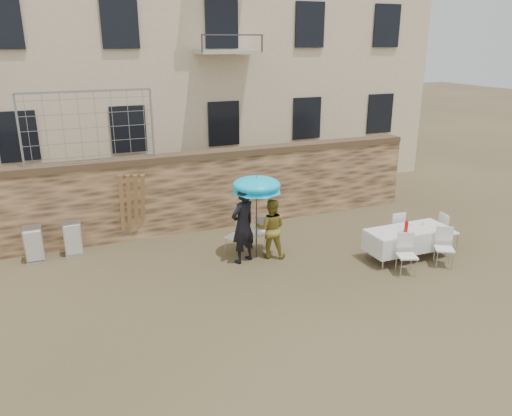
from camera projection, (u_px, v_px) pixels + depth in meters
name	position (u px, v px, depth m)	size (l,w,h in m)	color
ground	(279.00, 306.00, 10.24)	(80.00, 80.00, 0.00)	brown
stone_wall	(206.00, 191.00, 14.27)	(13.00, 0.50, 2.20)	olive
chain_link_fence	(89.00, 128.00, 12.54)	(3.20, 0.06, 1.80)	gray
man_suit	(243.00, 225.00, 12.03)	(0.70, 0.46, 1.92)	black
woman_dress	(271.00, 228.00, 12.37)	(0.74, 0.58, 1.52)	gold
umbrella	(257.00, 187.00, 11.99)	(1.22, 1.22, 1.95)	#3F3F44
couple_chair_left	(235.00, 236.00, 12.67)	(0.48, 0.48, 0.96)	white
couple_chair_right	(261.00, 232.00, 12.92)	(0.48, 0.48, 0.96)	white
banquet_table	(408.00, 230.00, 12.31)	(2.10, 0.85, 0.78)	silver
soda_bottle	(406.00, 227.00, 12.05)	(0.09, 0.09, 0.26)	red
table_chair_front_left	(407.00, 255.00, 11.52)	(0.48, 0.48, 0.96)	white
table_chair_front_right	(445.00, 248.00, 11.92)	(0.48, 0.48, 0.96)	white
table_chair_back	(394.00, 228.00, 13.17)	(0.48, 0.48, 0.96)	white
table_chair_side	(448.00, 231.00, 12.99)	(0.48, 0.48, 0.96)	white
chair_stack_left	(34.00, 241.00, 12.38)	(0.46, 0.55, 0.92)	white
chair_stack_right	(72.00, 236.00, 12.71)	(0.46, 0.47, 0.92)	white
wood_planks	(134.00, 207.00, 13.18)	(0.70, 0.20, 2.00)	#A37749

